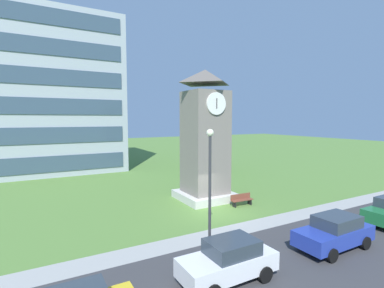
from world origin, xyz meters
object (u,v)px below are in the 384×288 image
street_lamp (210,177)px  tree_near_tower (211,142)px  parked_car_blue (334,232)px  parked_car_white (229,260)px  park_bench (242,200)px  clock_tower (205,142)px

street_lamp → tree_near_tower: size_ratio=1.06×
parked_car_blue → parked_car_white: bearing=177.7°
street_lamp → park_bench: bearing=39.9°
parked_car_white → tree_near_tower: bearing=58.9°
clock_tower → tree_near_tower: (7.24, 10.36, -1.04)m
clock_tower → parked_car_blue: (1.05, -10.88, -3.85)m
parked_car_blue → park_bench: bearing=86.6°
street_lamp → tree_near_tower: 21.98m
park_bench → parked_car_white: (-6.93, -7.74, 0.40)m
street_lamp → parked_car_white: (-0.70, -2.53, -2.92)m
parked_car_white → parked_car_blue: same height
clock_tower → street_lamp: clock_tower is taller
park_bench → tree_near_tower: tree_near_tower is taller
park_bench → street_lamp: (-6.23, -5.21, 3.32)m
tree_near_tower → parked_car_white: tree_near_tower is taller
tree_near_tower → parked_car_white: size_ratio=1.42×
tree_near_tower → parked_car_white: (-12.65, -20.98, -2.81)m
street_lamp → parked_car_blue: street_lamp is taller
parked_car_white → clock_tower: bearing=63.0°
street_lamp → parked_car_white: size_ratio=1.50×
parked_car_blue → clock_tower: bearing=95.5°
clock_tower → park_bench: (1.52, -2.88, -4.24)m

